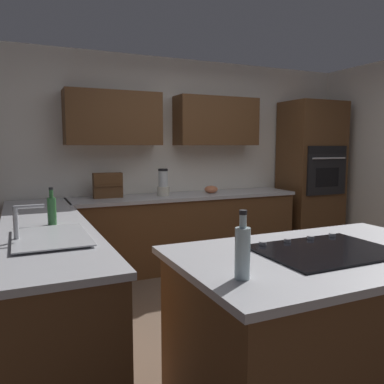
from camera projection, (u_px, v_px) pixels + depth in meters
The scene contains 16 objects.
ground_plane at pixel (275, 318), 3.41m from camera, with size 14.00×14.00×0.00m, color brown.
wall_back at pixel (179, 152), 5.07m from camera, with size 6.00×0.44×2.60m.
lower_cabinets_back at pixel (186, 232), 4.87m from camera, with size 2.80×0.60×0.86m, color brown.
countertop_back at pixel (186, 196), 4.82m from camera, with size 2.84×0.64×0.04m, color #B2B2B7.
lower_cabinets_side at pixel (47, 280), 3.11m from camera, with size 0.60×2.90×0.86m, color brown.
countertop_side at pixel (45, 225), 3.06m from camera, with size 0.64×2.94×0.04m, color #B2B2B7.
island_base at pixel (322, 330), 2.27m from camera, with size 1.65×0.97×0.86m, color brown.
island_top at pixel (326, 255), 2.22m from camera, with size 1.73×1.05×0.04m, color #B2B2B7.
wall_oven at pixel (311, 177), 5.59m from camera, with size 0.80×0.66×2.11m.
sink_unit at pixel (49, 236), 2.51m from camera, with size 0.46×0.70×0.23m.
cooktop at pixel (325, 250), 2.22m from camera, with size 0.76×0.56×0.03m.
blender at pixel (163, 184), 4.68m from camera, with size 0.15×0.15×0.33m.
mixing_bowl at pixel (211, 189), 4.96m from camera, with size 0.17×0.17×0.09m, color #CC724C.
spice_rack at pixel (108, 185), 4.48m from camera, with size 0.33×0.11×0.29m.
dish_soap_bottle at pixel (52, 210), 2.96m from camera, with size 0.07×0.07×0.29m.
oil_bottle at pixel (242, 251), 1.75m from camera, with size 0.07×0.07×0.32m.
Camera 1 is at (2.00, 2.67, 1.50)m, focal length 36.47 mm.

